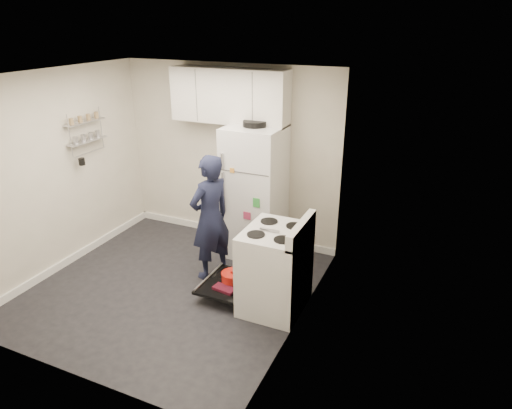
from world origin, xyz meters
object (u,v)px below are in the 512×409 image
at_px(open_oven_door, 229,281).
at_px(electric_range, 274,270).
at_px(refrigerator, 255,192).
at_px(person, 210,218).

bearing_deg(open_oven_door, electric_range, -0.85).
xyz_separation_m(electric_range, open_oven_door, (-0.57, 0.01, -0.29)).
xyz_separation_m(open_oven_door, refrigerator, (-0.16, 1.09, 0.71)).
bearing_deg(person, refrigerator, -175.11).
height_order(electric_range, person, person).
bearing_deg(refrigerator, electric_range, -56.65).
distance_m(electric_range, open_oven_door, 0.64).
relative_size(electric_range, open_oven_door, 1.57).
height_order(electric_range, open_oven_door, electric_range).
bearing_deg(open_oven_door, person, 142.46).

